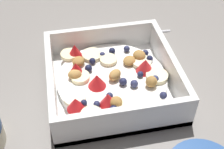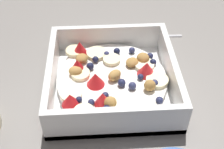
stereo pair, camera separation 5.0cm
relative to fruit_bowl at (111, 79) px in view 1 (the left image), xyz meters
name	(u,v)px [view 1 (the left image)]	position (x,y,z in m)	size (l,w,h in m)	color
ground_plane	(110,94)	(-0.01, 0.01, -0.02)	(2.40, 2.40, 0.00)	gray
fruit_bowl	(111,79)	(0.00, 0.00, 0.00)	(0.21, 0.21, 0.06)	white
spoon	(113,35)	(0.14, -0.03, -0.02)	(0.03, 0.17, 0.01)	silver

